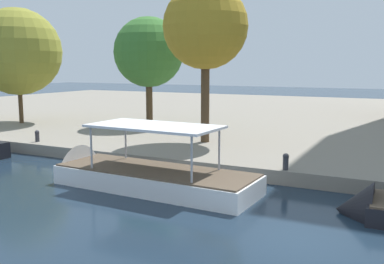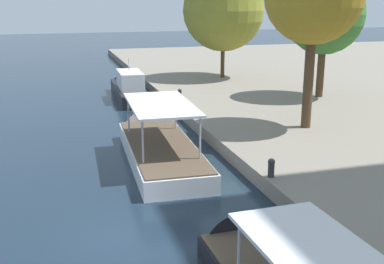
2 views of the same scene
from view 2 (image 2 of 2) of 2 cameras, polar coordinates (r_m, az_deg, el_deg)
name	(u,v)px [view 2 (image 2 of 2)]	position (r m, az deg, el deg)	size (l,w,h in m)	color
ground_plane	(121,238)	(17.78, -8.50, -12.41)	(220.00, 220.00, 0.00)	#192838
motor_yacht_0	(129,90)	(41.95, -7.57, 5.05)	(10.23, 2.60, 4.28)	black
tour_boat_1	(158,149)	(26.24, -4.09, -2.08)	(11.52, 3.81, 4.47)	white
mooring_bollard_0	(271,167)	(21.20, 9.45, -4.15)	(0.32, 0.32, 0.86)	#2D2D33
mooring_bollard_1	(180,93)	(37.45, -1.47, 4.64)	(0.31, 0.31, 0.80)	#2D2D33
tree_0	(227,9)	(47.59, 4.15, 14.50)	(7.81, 7.81, 10.39)	#4C3823
tree_1	(325,14)	(38.88, 15.60, 13.38)	(6.10, 6.10, 9.45)	#4C3823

